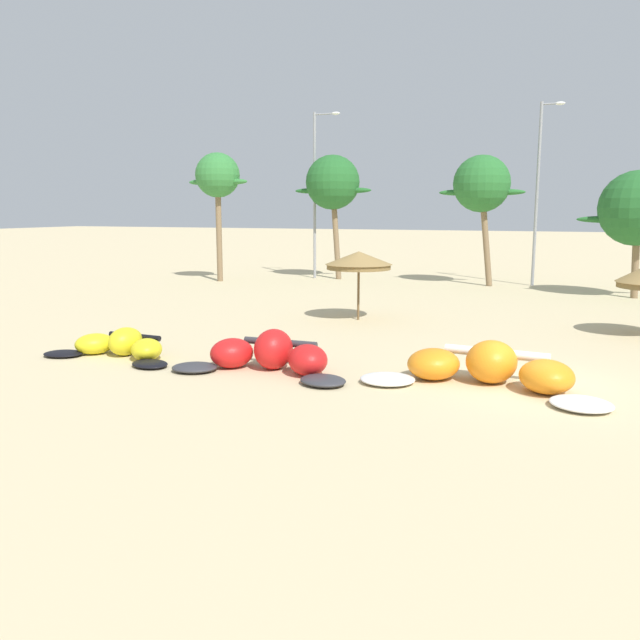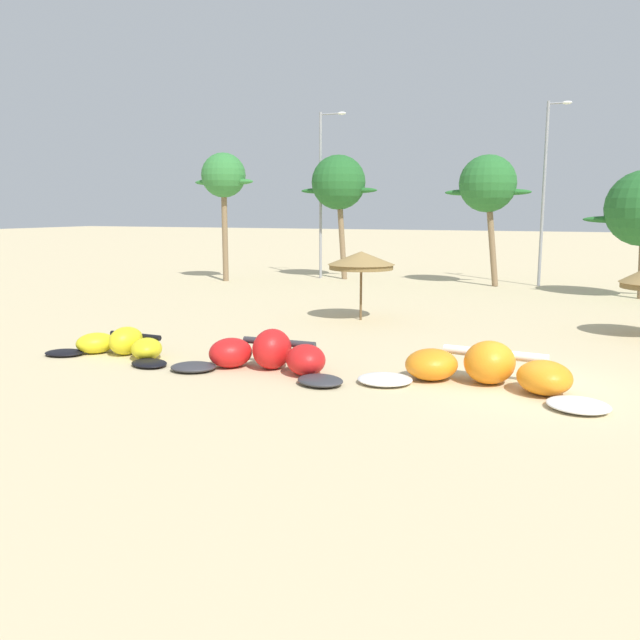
# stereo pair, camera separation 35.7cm
# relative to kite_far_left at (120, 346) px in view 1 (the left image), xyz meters

# --- Properties ---
(ground_plane) EXTENTS (260.00, 260.00, 0.00)m
(ground_plane) POSITION_rel_kite_far_left_xyz_m (12.18, 1.21, -0.34)
(ground_plane) COLOR beige
(kite_far_left) EXTENTS (4.84, 2.33, 0.89)m
(kite_far_left) POSITION_rel_kite_far_left_xyz_m (0.00, 0.00, 0.00)
(kite_far_left) COLOR black
(kite_far_left) RESTS_ON ground
(kite_left) EXTENTS (5.51, 2.49, 1.17)m
(kite_left) POSITION_rel_kite_far_left_xyz_m (5.13, 0.04, 0.11)
(kite_left) COLOR #333338
(kite_left) RESTS_ON ground
(kite_left_of_center) EXTENTS (6.59, 3.31, 1.14)m
(kite_left_of_center) POSITION_rel_kite_far_left_xyz_m (11.12, 0.72, 0.10)
(kite_left_of_center) COLOR white
(kite_left_of_center) RESTS_ON ground
(beach_umbrella_near_van) EXTENTS (2.78, 2.78, 2.86)m
(beach_umbrella_near_van) POSITION_rel_kite_far_left_xyz_m (4.72, 9.38, 2.15)
(beach_umbrella_near_van) COLOR brown
(beach_umbrella_near_van) RESTS_ON ground
(palm_leftmost) EXTENTS (4.18, 2.79, 8.08)m
(palm_leftmost) POSITION_rel_kite_far_left_xyz_m (-8.26, 20.43, 6.21)
(palm_leftmost) COLOR #7F6647
(palm_leftmost) RESTS_ON ground
(palm_left) EXTENTS (5.29, 3.53, 8.07)m
(palm_left) POSITION_rel_kite_far_left_xyz_m (-2.05, 24.47, 5.90)
(palm_left) COLOR #7F6647
(palm_left) RESTS_ON ground
(palm_left_of_gap) EXTENTS (5.05, 3.37, 7.75)m
(palm_left_of_gap) POSITION_rel_kite_far_left_xyz_m (7.56, 24.02, 5.65)
(palm_left_of_gap) COLOR #7F6647
(palm_left_of_gap) RESTS_ON ground
(palm_center_left) EXTENTS (5.77, 3.85, 6.55)m
(palm_center_left) POSITION_rel_kite_far_left_xyz_m (15.81, 21.14, 4.25)
(palm_center_left) COLOR #7F6647
(palm_center_left) RESTS_ON ground
(lamppost_west) EXTENTS (1.83, 0.24, 10.77)m
(lamppost_west) POSITION_rel_kite_far_left_xyz_m (-3.18, 24.45, 5.60)
(lamppost_west) COLOR gray
(lamppost_west) RESTS_ON ground
(lamppost_west_center) EXTENTS (1.37, 0.24, 10.73)m
(lamppost_west_center) POSITION_rel_kite_far_left_xyz_m (10.72, 25.18, 5.53)
(lamppost_west_center) COLOR gray
(lamppost_west_center) RESTS_ON ground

